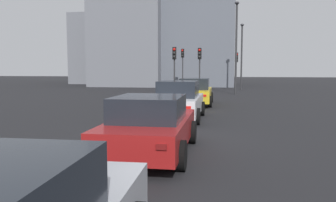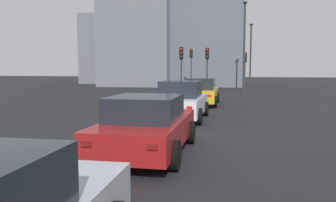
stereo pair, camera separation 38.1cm
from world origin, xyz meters
name	(u,v)px [view 1 (the left image)]	position (x,y,z in m)	size (l,w,h in m)	color
ground_plane	(162,147)	(0.00, 0.00, -0.10)	(160.00, 160.00, 0.20)	black
car_yellow_lead	(195,92)	(10.42, 0.05, 0.75)	(4.54, 2.13, 1.55)	gold
car_white_second	(179,101)	(4.48, 0.17, 0.77)	(4.11, 1.96, 1.61)	silver
car_red_third	(150,126)	(-1.23, 0.06, 0.71)	(4.25, 2.07, 1.45)	maroon
traffic_light_near_left	(183,60)	(25.37, 2.74, 3.00)	(0.33, 0.30, 4.17)	#2D2D30
traffic_light_near_right	(200,61)	(17.86, 0.38, 2.72)	(0.32, 0.29, 3.77)	#2D2D30
traffic_light_far_left	(174,61)	(15.20, 2.02, 2.67)	(0.32, 0.29, 3.69)	#2D2D30
traffic_light_far_right	(236,63)	(23.52, -2.69, 2.64)	(0.32, 0.30, 3.65)	#2D2D30
street_lamp_kerbside	(236,40)	(18.76, -2.51, 4.40)	(0.56, 0.36, 7.50)	#2D2D30
street_lamp_far	(242,51)	(24.92, -3.22, 3.91)	(0.56, 0.36, 6.54)	#2D2D30
building_facade_left	(198,45)	(35.77, 2.00, 5.30)	(13.45, 9.26, 10.59)	slate
building_facade_center	(138,21)	(34.82, 10.00, 8.43)	(14.98, 8.52, 16.86)	slate
building_facade_right	(107,50)	(39.31, 16.00, 4.89)	(10.52, 7.71, 9.78)	slate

